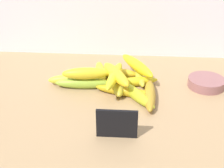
{
  "coord_description": "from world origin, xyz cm",
  "views": [
    {
      "loc": [
        8.11,
        -85.59,
        55.88
      ],
      "look_at": [
        1.73,
        2.59,
        8.0
      ],
      "focal_mm": 50.32,
      "sensor_mm": 36.0,
      "label": 1
    }
  ],
  "objects_px": {
    "banana_5": "(125,91)",
    "banana_10": "(114,76)",
    "banana_7": "(84,83)",
    "banana_11": "(116,74)",
    "banana_1": "(130,82)",
    "banana_6": "(115,73)",
    "banana_12": "(86,73)",
    "banana_13": "(137,65)",
    "chalkboard_sign": "(117,125)",
    "banana_8": "(150,95)",
    "banana_4": "(135,94)",
    "banana_0": "(119,84)",
    "fruit_bowl": "(206,83)",
    "banana_2": "(74,79)",
    "banana_3": "(101,72)",
    "banana_9": "(139,75)"
  },
  "relations": [
    {
      "from": "chalkboard_sign",
      "to": "banana_11",
      "type": "bearing_deg",
      "value": 94.09
    },
    {
      "from": "banana_2",
      "to": "banana_3",
      "type": "height_order",
      "value": "banana_2"
    },
    {
      "from": "banana_3",
      "to": "banana_12",
      "type": "xyz_separation_m",
      "value": [
        -0.04,
        -0.09,
        0.04
      ]
    },
    {
      "from": "banana_6",
      "to": "banana_9",
      "type": "height_order",
      "value": "banana_6"
    },
    {
      "from": "banana_4",
      "to": "banana_12",
      "type": "bearing_deg",
      "value": 161.03
    },
    {
      "from": "banana_13",
      "to": "banana_3",
      "type": "bearing_deg",
      "value": 179.6
    },
    {
      "from": "fruit_bowl",
      "to": "banana_1",
      "type": "distance_m",
      "value": 0.26
    },
    {
      "from": "fruit_bowl",
      "to": "banana_11",
      "type": "height_order",
      "value": "banana_11"
    },
    {
      "from": "banana_4",
      "to": "banana_13",
      "type": "relative_size",
      "value": 0.98
    },
    {
      "from": "fruit_bowl",
      "to": "banana_3",
      "type": "bearing_deg",
      "value": 172.68
    },
    {
      "from": "banana_6",
      "to": "banana_10",
      "type": "relative_size",
      "value": 0.85
    },
    {
      "from": "banana_8",
      "to": "banana_11",
      "type": "xyz_separation_m",
      "value": [
        -0.11,
        0.05,
        0.04
      ]
    },
    {
      "from": "banana_5",
      "to": "banana_2",
      "type": "bearing_deg",
      "value": 159.65
    },
    {
      "from": "banana_12",
      "to": "banana_1",
      "type": "bearing_deg",
      "value": 9.35
    },
    {
      "from": "banana_2",
      "to": "banana_5",
      "type": "relative_size",
      "value": 0.88
    },
    {
      "from": "banana_5",
      "to": "banana_7",
      "type": "height_order",
      "value": "banana_7"
    },
    {
      "from": "banana_2",
      "to": "banana_10",
      "type": "relative_size",
      "value": 0.92
    },
    {
      "from": "banana_0",
      "to": "banana_6",
      "type": "xyz_separation_m",
      "value": [
        -0.02,
        0.09,
        -0.0
      ]
    },
    {
      "from": "banana_5",
      "to": "chalkboard_sign",
      "type": "bearing_deg",
      "value": -93.84
    },
    {
      "from": "chalkboard_sign",
      "to": "banana_3",
      "type": "height_order",
      "value": "chalkboard_sign"
    },
    {
      "from": "banana_4",
      "to": "banana_0",
      "type": "bearing_deg",
      "value": 135.4
    },
    {
      "from": "banana_0",
      "to": "banana_4",
      "type": "height_order",
      "value": "banana_0"
    },
    {
      "from": "banana_7",
      "to": "banana_11",
      "type": "height_order",
      "value": "banana_11"
    },
    {
      "from": "banana_9",
      "to": "banana_10",
      "type": "xyz_separation_m",
      "value": [
        -0.08,
        -0.1,
        0.04
      ]
    },
    {
      "from": "banana_10",
      "to": "banana_7",
      "type": "bearing_deg",
      "value": 172.4
    },
    {
      "from": "banana_5",
      "to": "banana_10",
      "type": "height_order",
      "value": "banana_10"
    },
    {
      "from": "banana_4",
      "to": "banana_12",
      "type": "xyz_separation_m",
      "value": [
        -0.17,
        0.06,
        0.04
      ]
    },
    {
      "from": "chalkboard_sign",
      "to": "banana_8",
      "type": "relative_size",
      "value": 0.57
    },
    {
      "from": "banana_4",
      "to": "banana_12",
      "type": "height_order",
      "value": "banana_12"
    },
    {
      "from": "chalkboard_sign",
      "to": "banana_6",
      "type": "height_order",
      "value": "chalkboard_sign"
    },
    {
      "from": "banana_7",
      "to": "banana_13",
      "type": "xyz_separation_m",
      "value": [
        0.18,
        0.09,
        0.03
      ]
    },
    {
      "from": "banana_6",
      "to": "banana_12",
      "type": "height_order",
      "value": "banana_12"
    },
    {
      "from": "fruit_bowl",
      "to": "banana_12",
      "type": "distance_m",
      "value": 0.42
    },
    {
      "from": "banana_0",
      "to": "banana_3",
      "type": "height_order",
      "value": "banana_0"
    },
    {
      "from": "banana_2",
      "to": "banana_7",
      "type": "distance_m",
      "value": 0.05
    },
    {
      "from": "fruit_bowl",
      "to": "banana_7",
      "type": "relative_size",
      "value": 0.63
    },
    {
      "from": "fruit_bowl",
      "to": "banana_7",
      "type": "height_order",
      "value": "banana_7"
    },
    {
      "from": "chalkboard_sign",
      "to": "banana_5",
      "type": "height_order",
      "value": "chalkboard_sign"
    },
    {
      "from": "banana_7",
      "to": "chalkboard_sign",
      "type": "bearing_deg",
      "value": -63.84
    },
    {
      "from": "banana_1",
      "to": "banana_8",
      "type": "relative_size",
      "value": 1.03
    },
    {
      "from": "banana_0",
      "to": "banana_1",
      "type": "bearing_deg",
      "value": 35.36
    },
    {
      "from": "banana_3",
      "to": "banana_13",
      "type": "xyz_separation_m",
      "value": [
        0.13,
        -0.0,
        0.03
      ]
    },
    {
      "from": "chalkboard_sign",
      "to": "banana_12",
      "type": "distance_m",
      "value": 0.29
    },
    {
      "from": "banana_0",
      "to": "banana_8",
      "type": "relative_size",
      "value": 0.81
    },
    {
      "from": "banana_13",
      "to": "banana_0",
      "type": "bearing_deg",
      "value": -123.59
    },
    {
      "from": "banana_1",
      "to": "banana_11",
      "type": "distance_m",
      "value": 0.07
    },
    {
      "from": "banana_4",
      "to": "banana_11",
      "type": "height_order",
      "value": "banana_11"
    },
    {
      "from": "fruit_bowl",
      "to": "banana_12",
      "type": "bearing_deg",
      "value": -174.22
    },
    {
      "from": "banana_6",
      "to": "banana_12",
      "type": "distance_m",
      "value": 0.13
    },
    {
      "from": "banana_6",
      "to": "banana_12",
      "type": "bearing_deg",
      "value": -135.87
    }
  ]
}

